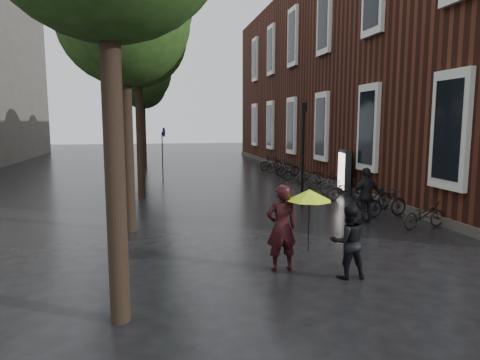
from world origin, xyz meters
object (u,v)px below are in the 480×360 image
object	(u,v)px
person_black	(348,242)
ad_lightbox	(344,172)
person_burgundy	(281,228)
pedestrian_walking	(366,196)
lamp_post	(303,144)
parked_bicycles	(319,179)

from	to	relation	value
person_black	ad_lightbox	distance (m)	11.06
person_burgundy	pedestrian_walking	distance (m)	5.40
ad_lightbox	lamp_post	distance (m)	4.18
pedestrian_walking	parked_bicycles	xyz separation A→B (m)	(1.33, 7.14, -0.45)
person_burgundy	pedestrian_walking	bearing A→B (deg)	-138.83
pedestrian_walking	person_burgundy	bearing A→B (deg)	33.43
ad_lightbox	person_black	bearing A→B (deg)	-103.31
person_burgundy	ad_lightbox	xyz separation A→B (m)	(5.87, 9.30, 0.04)
person_burgundy	person_black	bearing A→B (deg)	147.50
parked_bicycles	lamp_post	xyz separation A→B (m)	(-2.38, -4.10, 1.95)
person_burgundy	pedestrian_walking	xyz separation A→B (m)	(3.97, 3.67, -0.05)
person_black	parked_bicycles	bearing A→B (deg)	-105.29
pedestrian_walking	ad_lightbox	distance (m)	5.95
pedestrian_walking	lamp_post	distance (m)	3.55
person_burgundy	ad_lightbox	distance (m)	11.00
person_black	ad_lightbox	size ratio (longest dim) A/B	0.78
person_burgundy	parked_bicycles	world-z (taller)	person_burgundy
pedestrian_walking	person_black	bearing A→B (deg)	48.68
lamp_post	person_burgundy	bearing A→B (deg)	-113.46
pedestrian_walking	lamp_post	size ratio (longest dim) A/B	0.46
parked_bicycles	pedestrian_walking	bearing A→B (deg)	-100.53
person_burgundy	lamp_post	xyz separation A→B (m)	(2.91, 6.71, 1.45)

